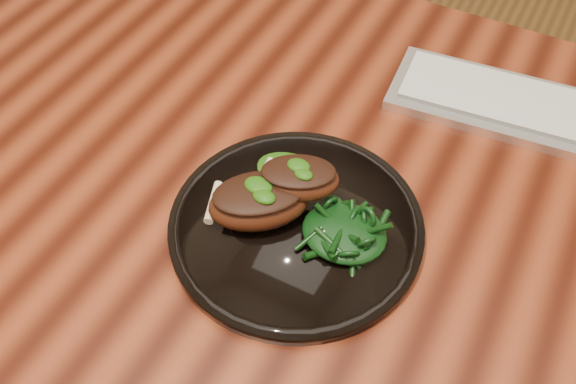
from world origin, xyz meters
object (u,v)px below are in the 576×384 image
object	(u,v)px
lamb_chop_front	(258,201)
keyboard	(552,115)
desk	(368,235)
plate	(296,226)
greens_heap	(345,229)

from	to	relation	value
lamb_chop_front	keyboard	bearing A→B (deg)	52.02
desk	plate	world-z (taller)	plate
plate	lamb_chop_front	xyz separation A→B (m)	(-0.04, -0.01, 0.03)
desk	greens_heap	world-z (taller)	greens_heap
keyboard	lamb_chop_front	bearing A→B (deg)	-127.98
lamb_chop_front	greens_heap	bearing A→B (deg)	9.05
lamb_chop_front	keyboard	size ratio (longest dim) A/B	0.31
lamb_chop_front	keyboard	xyz separation A→B (m)	(0.25, 0.32, -0.03)
lamb_chop_front	greens_heap	size ratio (longest dim) A/B	1.40
greens_heap	keyboard	bearing A→B (deg)	63.20
desk	keyboard	world-z (taller)	keyboard
desk	keyboard	bearing A→B (deg)	55.19
plate	lamb_chop_front	size ratio (longest dim) A/B	2.16
plate	keyboard	xyz separation A→B (m)	(0.21, 0.31, 0.00)
greens_heap	lamb_chop_front	bearing A→B (deg)	-170.95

